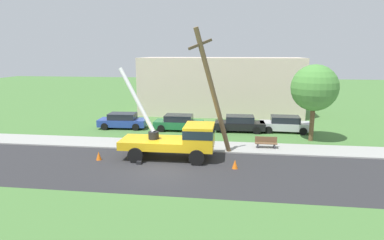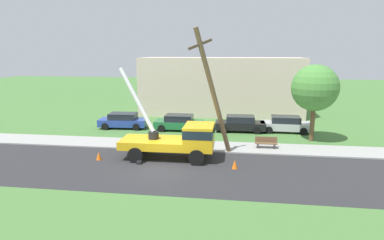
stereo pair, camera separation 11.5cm
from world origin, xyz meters
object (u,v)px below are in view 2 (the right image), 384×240
(leaning_utility_pole, at_px, (213,92))
(parked_sedan_silver, at_px, (285,124))
(traffic_cone_behind, at_px, (99,156))
(roadside_tree_near, at_px, (315,88))
(parked_sedan_black, at_px, (240,124))
(utility_truck, at_px, (180,138))
(traffic_cone_ahead, at_px, (235,164))
(parked_sedan_green, at_px, (179,123))
(park_bench, at_px, (266,143))
(parked_sedan_blue, at_px, (123,121))

(leaning_utility_pole, distance_m, parked_sedan_silver, 10.49)
(traffic_cone_behind, distance_m, roadside_tree_near, 16.97)
(leaning_utility_pole, distance_m, parked_sedan_black, 8.61)
(traffic_cone_behind, height_order, parked_sedan_black, parked_sedan_black)
(utility_truck, xyz_separation_m, traffic_cone_behind, (-5.28, -1.04, -1.13))
(utility_truck, height_order, parked_sedan_silver, utility_truck)
(leaning_utility_pole, bearing_deg, roadside_tree_near, 33.74)
(leaning_utility_pole, distance_m, traffic_cone_ahead, 5.00)
(leaning_utility_pole, xyz_separation_m, parked_sedan_green, (-3.61, 7.22, -3.70))
(leaning_utility_pole, height_order, park_bench, leaning_utility_pole)
(traffic_cone_behind, distance_m, parked_sedan_silver, 16.48)
(traffic_cone_ahead, relative_size, parked_sedan_blue, 0.12)
(parked_sedan_blue, relative_size, parked_sedan_silver, 1.01)
(parked_sedan_black, relative_size, park_bench, 2.78)
(parked_sedan_green, relative_size, parked_sedan_silver, 0.99)
(parked_sedan_silver, distance_m, park_bench, 6.05)
(parked_sedan_blue, bearing_deg, traffic_cone_ahead, -42.66)
(parked_sedan_silver, bearing_deg, park_bench, -110.38)
(traffic_cone_ahead, height_order, parked_sedan_green, parked_sedan_green)
(parked_sedan_black, bearing_deg, leaning_utility_pole, -104.17)
(traffic_cone_ahead, relative_size, park_bench, 0.35)
(parked_sedan_black, xyz_separation_m, park_bench, (1.89, -5.35, -0.25))
(leaning_utility_pole, height_order, parked_sedan_black, leaning_utility_pole)
(leaning_utility_pole, distance_m, parked_sedan_blue, 12.17)
(leaning_utility_pole, xyz_separation_m, traffic_cone_behind, (-7.39, -1.89, -4.13))
(parked_sedan_silver, distance_m, roadside_tree_near, 4.81)
(parked_sedan_green, relative_size, parked_sedan_black, 0.99)
(parked_sedan_green, bearing_deg, park_bench, -34.24)
(parked_sedan_silver, relative_size, park_bench, 2.79)
(traffic_cone_ahead, xyz_separation_m, traffic_cone_behind, (-8.95, 0.46, 0.00))
(leaning_utility_pole, height_order, parked_sedan_blue, leaning_utility_pole)
(utility_truck, height_order, roadside_tree_near, roadside_tree_near)
(parked_sedan_silver, bearing_deg, parked_sedan_blue, -178.06)
(traffic_cone_behind, bearing_deg, parked_sedan_green, 67.46)
(traffic_cone_ahead, height_order, roadside_tree_near, roadside_tree_near)
(traffic_cone_ahead, distance_m, traffic_cone_behind, 8.96)
(utility_truck, bearing_deg, roadside_tree_near, 31.37)
(traffic_cone_behind, distance_m, parked_sedan_black, 13.24)
(parked_sedan_blue, xyz_separation_m, park_bench, (12.75, -5.16, -0.25))
(parked_sedan_green, height_order, parked_sedan_silver, same)
(park_bench, xyz_separation_m, roadside_tree_near, (3.79, 2.87, 3.79))
(traffic_cone_behind, bearing_deg, parked_sedan_silver, 36.25)
(traffic_cone_ahead, xyz_separation_m, parked_sedan_green, (-5.17, 9.57, 0.43))
(park_bench, bearing_deg, traffic_cone_ahead, -116.15)
(traffic_cone_ahead, distance_m, parked_sedan_green, 10.89)
(parked_sedan_green, bearing_deg, utility_truck, -79.47)
(parked_sedan_blue, distance_m, roadside_tree_near, 17.06)
(parked_sedan_green, xyz_separation_m, park_bench, (7.40, -5.04, -0.25))
(parked_sedan_green, bearing_deg, leaning_utility_pole, -63.47)
(leaning_utility_pole, relative_size, parked_sedan_green, 1.96)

